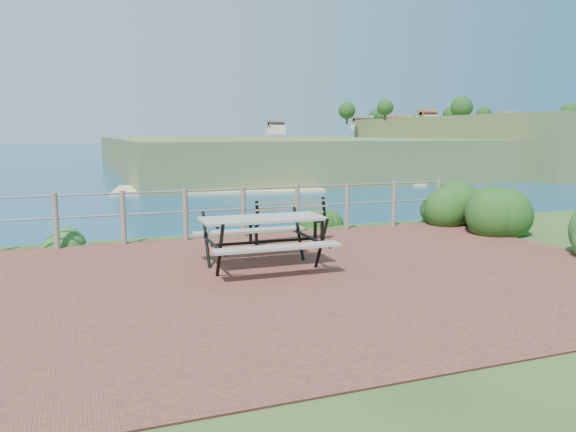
% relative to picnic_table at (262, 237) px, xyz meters
% --- Properties ---
extents(ground, '(10.00, 7.00, 0.12)m').
position_rel_picnic_table_xyz_m(ground, '(0.46, -0.70, -0.50)').
color(ground, brown).
rests_on(ground, ground).
extents(ocean, '(1200.00, 1200.00, 0.00)m').
position_rel_picnic_table_xyz_m(ocean, '(0.46, 199.30, -0.50)').
color(ocean, '#135977').
rests_on(ocean, ground).
extents(safety_railing, '(9.40, 0.10, 1.00)m').
position_rel_picnic_table_xyz_m(safety_railing, '(0.46, 2.65, 0.07)').
color(safety_railing, '#6B5B4C').
rests_on(safety_railing, ground).
extents(distant_bay, '(290.00, 232.36, 24.00)m').
position_rel_picnic_table_xyz_m(distant_bay, '(173.53, 201.90, -2.02)').
color(distant_bay, '#4E6331').
rests_on(distant_bay, ground).
extents(picnic_table, '(1.86, 1.60, 0.78)m').
position_rel_picnic_table_xyz_m(picnic_table, '(0.00, 0.00, 0.00)').
color(picnic_table, gray).
rests_on(picnic_table, ground).
extents(park_bench, '(1.51, 0.50, 0.84)m').
position_rel_picnic_table_xyz_m(park_bench, '(1.08, 1.82, 0.05)').
color(park_bench, brown).
rests_on(park_bench, ground).
extents(shrub_right_front, '(1.23, 1.23, 1.75)m').
position_rel_picnic_table_xyz_m(shrub_right_front, '(5.51, 1.28, -0.50)').
color(shrub_right_front, '#1B4916').
rests_on(shrub_right_front, ground).
extents(shrub_right_edge, '(1.22, 1.22, 1.73)m').
position_rel_picnic_table_xyz_m(shrub_right_edge, '(5.42, 2.62, -0.50)').
color(shrub_right_edge, '#1B4916').
rests_on(shrub_right_edge, ground).
extents(shrub_lip_west, '(0.77, 0.77, 0.52)m').
position_rel_picnic_table_xyz_m(shrub_lip_west, '(-2.82, 3.09, -0.50)').
color(shrub_lip_west, '#265620').
rests_on(shrub_lip_west, ground).
extents(shrub_lip_east, '(0.82, 0.82, 0.58)m').
position_rel_picnic_table_xyz_m(shrub_lip_east, '(2.62, 3.48, -0.50)').
color(shrub_lip_east, '#1B4916').
rests_on(shrub_lip_east, ground).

